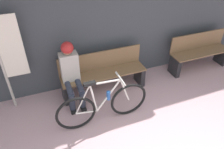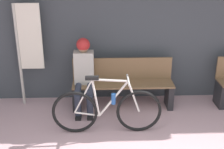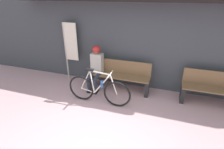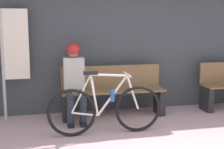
{
  "view_description": "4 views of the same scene",
  "coord_description": "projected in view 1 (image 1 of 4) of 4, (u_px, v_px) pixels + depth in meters",
  "views": [
    {
      "loc": [
        -1.44,
        -1.2,
        3.04
      ],
      "look_at": [
        -0.3,
        1.74,
        0.81
      ],
      "focal_mm": 35.0,
      "sensor_mm": 36.0,
      "label": 1
    },
    {
      "loc": [
        -0.64,
        -2.72,
        2.69
      ],
      "look_at": [
        -0.46,
        2.03,
        0.75
      ],
      "focal_mm": 50.0,
      "sensor_mm": 36.0,
      "label": 2
    },
    {
      "loc": [
        0.98,
        -2.07,
        2.65
      ],
      "look_at": [
        -0.33,
        1.89,
        0.68
      ],
      "focal_mm": 28.0,
      "sensor_mm": 36.0,
      "label": 3
    },
    {
      "loc": [
        -1.42,
        -2.83,
        1.62
      ],
      "look_at": [
        -0.38,
        1.88,
        0.82
      ],
      "focal_mm": 50.0,
      "sensor_mm": 36.0,
      "label": 4
    }
  ],
  "objects": [
    {
      "name": "banner_pole",
      "position": [
        8.0,
        54.0,
        3.77
      ],
      "size": [
        0.45,
        0.05,
        1.85
      ],
      "color": "#B7B2A8",
      "rests_on": "ground_plane"
    },
    {
      "name": "park_bench_far",
      "position": [
        199.0,
        53.0,
        5.3
      ],
      "size": [
        1.51,
        0.42,
        0.88
      ],
      "color": "brown",
      "rests_on": "ground_plane"
    },
    {
      "name": "park_bench_near",
      "position": [
        103.0,
        74.0,
        4.56
      ],
      "size": [
        1.77,
        0.42,
        0.88
      ],
      "color": "brown",
      "rests_on": "ground_plane"
    },
    {
      "name": "bicycle",
      "position": [
        103.0,
        105.0,
        3.84
      ],
      "size": [
        1.69,
        0.4,
        0.94
      ],
      "color": "black",
      "rests_on": "ground_plane"
    },
    {
      "name": "storefront_wall",
      "position": [
        107.0,
        7.0,
        4.24
      ],
      "size": [
        12.0,
        0.56,
        3.2
      ],
      "color": "#3D4247",
      "rests_on": "ground_plane"
    },
    {
      "name": "person_seated",
      "position": [
        71.0,
        70.0,
        4.09
      ],
      "size": [
        0.34,
        0.62,
        1.3
      ],
      "color": "#2D3342",
      "rests_on": "ground_plane"
    }
  ]
}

